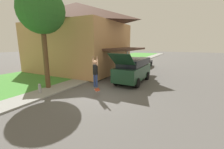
{
  "coord_description": "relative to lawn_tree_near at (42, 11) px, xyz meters",
  "views": [
    {
      "loc": [
        5.31,
        -8.07,
        3.46
      ],
      "look_at": [
        0.34,
        1.52,
        1.21
      ],
      "focal_mm": 24.0,
      "sensor_mm": 36.0,
      "label": 1
    }
  ],
  "objects": [
    {
      "name": "ground_plane",
      "position": [
        4.28,
        0.38,
        -5.68
      ],
      "size": [
        120.0,
        120.0,
        0.0
      ],
      "primitive_type": "plane",
      "color": "#54514F"
    },
    {
      "name": "lawn",
      "position": [
        -3.72,
        6.38,
        -5.64
      ],
      "size": [
        10.0,
        80.0,
        0.08
      ],
      "color": "#478E38",
      "rests_on": "ground_plane"
    },
    {
      "name": "skateboarder",
      "position": [
        4.23,
        0.3,
        -4.01
      ],
      "size": [
        0.41,
        0.23,
        2.02
      ],
      "color": "navy",
      "rests_on": "ground_plane"
    },
    {
      "name": "fire_hydrant",
      "position": [
        0.57,
        -1.17,
        -5.27
      ],
      "size": [
        0.2,
        0.2,
        0.65
      ],
      "color": "#99999E",
      "rests_on": "sidewalk"
    },
    {
      "name": "house",
      "position": [
        -2.98,
        7.35,
        -1.38
      ],
      "size": [
        13.42,
        9.39,
        8.17
      ],
      "color": "tan",
      "rests_on": "lawn"
    },
    {
      "name": "suv_parked",
      "position": [
        5.18,
        4.93,
        -4.52
      ],
      "size": [
        2.11,
        5.63,
        2.77
      ],
      "color": "#193823",
      "rests_on": "ground_plane"
    },
    {
      "name": "sidewalk",
      "position": [
        0.68,
        6.38,
        -5.63
      ],
      "size": [
        1.8,
        80.0,
        0.1
      ],
      "color": "gray",
      "rests_on": "ground_plane"
    },
    {
      "name": "car_down_street",
      "position": [
        3.48,
        14.31,
        -5.03
      ],
      "size": [
        1.9,
        4.43,
        1.38
      ],
      "color": "black",
      "rests_on": "ground_plane"
    },
    {
      "name": "lawn_tree_near",
      "position": [
        0.0,
        0.0,
        0.0
      ],
      "size": [
        3.27,
        3.27,
        7.29
      ],
      "color": "brown",
      "rests_on": "lawn"
    },
    {
      "name": "skateboard",
      "position": [
        4.31,
        0.36,
        -5.25
      ],
      "size": [
        0.36,
        0.8,
        0.36
      ],
      "color": "#B73D23",
      "rests_on": "ground_plane"
    }
  ]
}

